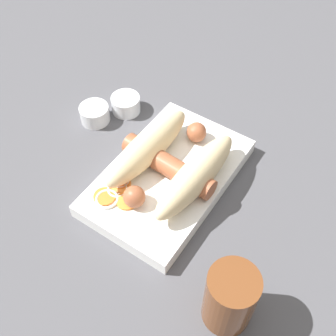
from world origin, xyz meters
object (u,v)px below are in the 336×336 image
at_px(sausage, 168,163).
at_px(condiment_cup_far, 95,115).
at_px(drink_glass, 230,298).
at_px(bread_roll, 171,161).
at_px(food_tray, 168,177).
at_px(condiment_cup_near, 126,105).

xyz_separation_m(sausage, condiment_cup_far, (-0.04, -0.18, -0.03)).
height_order(condiment_cup_far, drink_glass, drink_glass).
bearing_deg(sausage, bread_roll, 83.97).
distance_m(bread_roll, drink_glass, 0.22).
xyz_separation_m(food_tray, condiment_cup_far, (-0.04, -0.19, 0.00)).
bearing_deg(bread_roll, condiment_cup_near, -119.74).
bearing_deg(sausage, condiment_cup_far, -102.12).
distance_m(condiment_cup_near, condiment_cup_far, 0.06).
bearing_deg(sausage, drink_glass, 52.79).
height_order(food_tray, bread_roll, bread_roll).
bearing_deg(drink_glass, bread_roll, -128.18).
height_order(bread_roll, condiment_cup_far, bread_roll).
bearing_deg(sausage, food_tray, 39.52).
distance_m(sausage, drink_glass, 0.23).
height_order(sausage, condiment_cup_near, sausage).
bearing_deg(drink_glass, food_tray, -126.89).
bearing_deg(bread_roll, condiment_cup_far, -101.89).
xyz_separation_m(bread_roll, sausage, (-0.00, -0.01, -0.01)).
relative_size(condiment_cup_near, drink_glass, 0.52).
distance_m(sausage, condiment_cup_near, 0.18).
bearing_deg(food_tray, bread_roll, 133.58).
relative_size(condiment_cup_far, drink_glass, 0.52).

